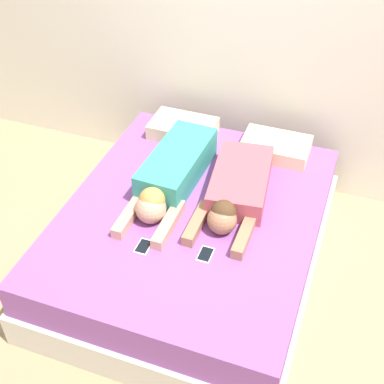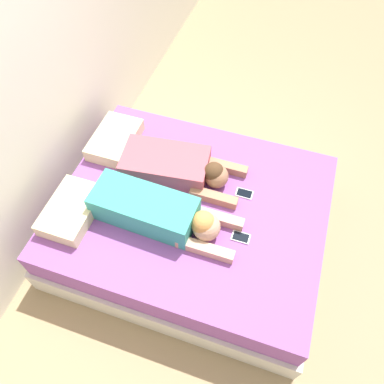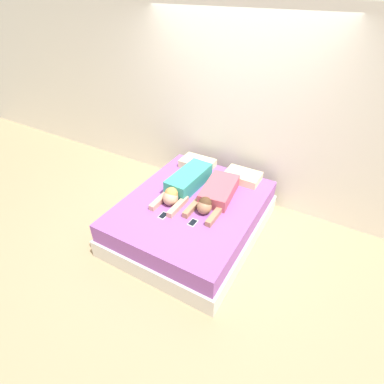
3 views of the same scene
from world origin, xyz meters
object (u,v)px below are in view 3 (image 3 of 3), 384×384
Objects in this scene: bed at (192,217)px; person_left at (185,184)px; cell_phone_left at (163,216)px; cell_phone_right at (193,223)px; pillow_head_right at (243,176)px; pillow_head_left at (198,163)px; person_right at (216,194)px.

person_left is (-0.21, 0.17, 0.36)m from bed.
cell_phone_right is (0.36, 0.07, 0.00)m from cell_phone_left.
cell_phone_left is (-0.16, -0.41, 0.26)m from bed.
pillow_head_right is 0.83m from person_left.
cell_phone_left is at bearing -113.38° from pillow_head_right.
pillow_head_right is at bearing 0.00° from pillow_head_left.
person_left is (0.15, -0.61, 0.05)m from pillow_head_left.
cell_phone_right is (-0.03, -0.53, -0.08)m from person_right.
pillow_head_right is (0.35, 0.78, 0.31)m from bed.
bed is 2.09× the size of person_right.
cell_phone_right is at bearing -92.76° from person_right.
person_right is 0.53m from cell_phone_right.
cell_phone_right is at bearing -50.81° from person_left.
pillow_head_left is at bearing 99.48° from cell_phone_left.
person_left reaches higher than pillow_head_right.
pillow_head_left is 0.50× the size of person_right.
pillow_head_left is (-0.35, 0.78, 0.31)m from bed.
person_left reaches higher than pillow_head_left.
cell_phone_right is (-0.15, -1.12, -0.05)m from pillow_head_right.
person_right is at bearing 87.24° from cell_phone_right.
cell_phone_right is (0.56, -1.12, -0.05)m from pillow_head_left.
person_right is (0.44, 0.02, -0.02)m from person_left.
person_right is (0.23, 0.19, 0.33)m from bed.
person_left reaches higher than cell_phone_left.
pillow_head_left is 0.63m from person_left.
cell_phone_right is at bearing 10.19° from cell_phone_left.
person_left reaches higher than bed.
pillow_head_left is 0.71m from pillow_head_right.
bed is at bearing -141.17° from person_right.
person_left is 0.66m from cell_phone_right.
cell_phone_right is at bearing -58.74° from bed.
person_left is at bearing -76.37° from pillow_head_left.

